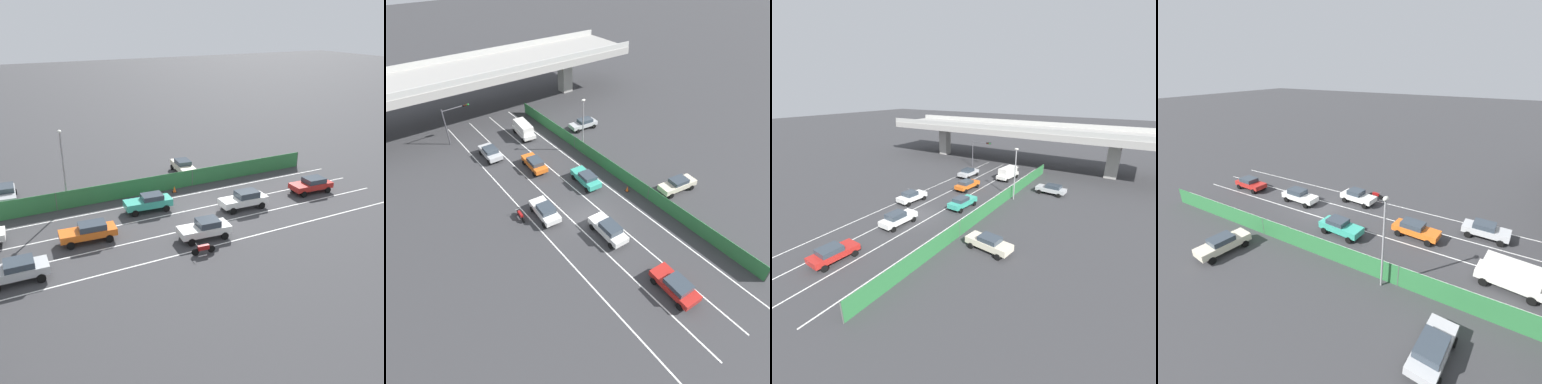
{
  "view_description": "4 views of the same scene",
  "coord_description": "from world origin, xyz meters",
  "views": [
    {
      "loc": [
        -31.86,
        18.43,
        17.19
      ],
      "look_at": [
        2.32,
        0.99,
        1.57
      ],
      "focal_mm": 40.86,
      "sensor_mm": 36.0,
      "label": 1
    },
    {
      "loc": [
        -16.7,
        -20.63,
        24.65
      ],
      "look_at": [
        0.84,
        3.04,
        1.17
      ],
      "focal_mm": 30.99,
      "sensor_mm": 36.0,
      "label": 2
    },
    {
      "loc": [
        22.29,
        -23.94,
        15.01
      ],
      "look_at": [
        2.94,
        6.22,
        1.78
      ],
      "focal_mm": 26.05,
      "sensor_mm": 36.0,
      "label": 3
    },
    {
      "loc": [
        23.96,
        18.38,
        15.45
      ],
      "look_at": [
        -2.34,
        2.56,
        1.87
      ],
      "focal_mm": 26.57,
      "sensor_mm": 36.0,
      "label": 4
    }
  ],
  "objects": [
    {
      "name": "lane_line_mid_right",
      "position": [
        1.75,
        5.53,
        0.0
      ],
      "size": [
        0.14,
        47.05,
        0.01
      ],
      "primitive_type": "cube",
      "color": "silver",
      "rests_on": "ground"
    },
    {
      "name": "parked_wagon_silver",
      "position": [
        12.03,
        16.66,
        0.87
      ],
      "size": [
        4.44,
        2.17,
        1.52
      ],
      "color": "#B2B5B7",
      "rests_on": "ground"
    },
    {
      "name": "traffic_cone",
      "position": [
        6.56,
        0.88,
        0.32
      ],
      "size": [
        0.47,
        0.47,
        0.69
      ],
      "color": "orange",
      "rests_on": "ground"
    },
    {
      "name": "green_fence",
      "position": [
        7.43,
        5.53,
        0.9
      ],
      "size": [
        0.1,
        43.15,
        1.8
      ],
      "color": "#2D753D",
      "rests_on": "ground"
    },
    {
      "name": "car_taxi_teal",
      "position": [
        3.49,
        4.95,
        0.89
      ],
      "size": [
        2.22,
        4.56,
        1.59
      ],
      "color": "teal",
      "rests_on": "ground"
    },
    {
      "name": "lane_line_left_edge",
      "position": [
        -5.25,
        5.53,
        0.0
      ],
      "size": [
        0.14,
        47.05,
        0.01
      ],
      "primitive_type": "cube",
      "color": "silver",
      "rests_on": "ground"
    },
    {
      "name": "car_sedan_silver",
      "position": [
        -3.33,
        17.44,
        0.87
      ],
      "size": [
        2.16,
        4.35,
        1.54
      ],
      "color": "#B7BABC",
      "rests_on": "ground"
    },
    {
      "name": "motorcycle",
      "position": [
        -5.99,
        4.23,
        0.46
      ],
      "size": [
        0.6,
        1.95,
        0.93
      ],
      "color": "black",
      "rests_on": "ground"
    },
    {
      "name": "car_hatchback_white",
      "position": [
        -3.7,
        2.85,
        0.89
      ],
      "size": [
        2.3,
        4.46,
        1.63
      ],
      "color": "silver",
      "rests_on": "ground"
    },
    {
      "name": "parked_sedan_cream",
      "position": [
        11.46,
        -2.51,
        0.89
      ],
      "size": [
        4.86,
        2.38,
        1.59
      ],
      "color": "beige",
      "rests_on": "ground"
    },
    {
      "name": "car_sedan_red",
      "position": [
        0.14,
        -11.86,
        0.87
      ],
      "size": [
        2.27,
        4.5,
        1.54
      ],
      "color": "red",
      "rests_on": "ground"
    },
    {
      "name": "lane_line_mid_left",
      "position": [
        -1.75,
        5.53,
        0.0
      ],
      "size": [
        0.14,
        47.05,
        0.01
      ],
      "primitive_type": "cube",
      "color": "silver",
      "rests_on": "ground"
    },
    {
      "name": "lane_line_right_edge",
      "position": [
        5.25,
        5.53,
        0.0
      ],
      "size": [
        0.14,
        47.05,
        0.01
      ],
      "primitive_type": "cube",
      "color": "silver",
      "rests_on": "ground"
    },
    {
      "name": "street_lamp",
      "position": [
        8.02,
        11.58,
        4.53
      ],
      "size": [
        0.6,
        0.36,
        7.52
      ],
      "color": "gray",
      "rests_on": "ground"
    },
    {
      "name": "car_van_white",
      "position": [
        3.28,
        20.0,
        1.24
      ],
      "size": [
        2.44,
        4.95,
        2.18
      ],
      "color": "silver",
      "rests_on": "ground"
    },
    {
      "name": "car_taxi_orange",
      "position": [
        0.12,
        11.51,
        0.88
      ],
      "size": [
        2.21,
        4.67,
        1.55
      ],
      "color": "orange",
      "rests_on": "ground"
    },
    {
      "name": "ground_plane",
      "position": [
        0.0,
        0.0,
        0.0
      ],
      "size": [
        300.0,
        300.0,
        0.0
      ],
      "primitive_type": "plane",
      "color": "#38383A"
    },
    {
      "name": "car_sedan_white",
      "position": [
        -0.08,
        -3.37,
        0.92
      ],
      "size": [
        2.09,
        4.7,
        1.68
      ],
      "color": "white",
      "rests_on": "ground"
    }
  ]
}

